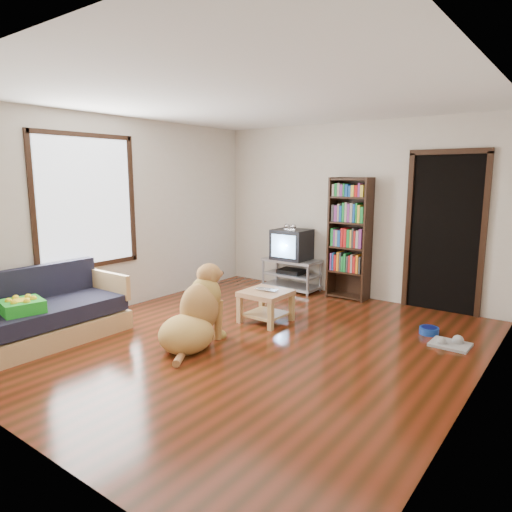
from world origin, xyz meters
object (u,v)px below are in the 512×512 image
Objects in this scene: tv_stand at (291,273)px; dog at (196,316)px; green_cushion at (22,306)px; laptop at (265,290)px; grey_rag at (450,345)px; bookshelf at (350,232)px; coffee_table at (266,300)px; dog_bowl at (429,331)px; crt_tv at (293,244)px; sofa at (42,318)px.

dog is (0.49, -2.71, 0.06)m from tv_stand.
green_cushion is 2.72m from laptop.
dog is at bearing -103.43° from laptop.
grey_rag is 2.34m from bookshelf.
green_cushion is at bearing -138.23° from dog.
coffee_table is (-0.32, -1.68, -0.72)m from bookshelf.
dog_bowl is 0.40× the size of coffee_table.
bookshelf reaches higher than dog_bowl.
bookshelf is at bearing 5.63° from tv_stand.
tv_stand reaches higher than coffee_table.
crt_tv is at bearing 111.24° from coffee_table.
laptop is at bearing -90.00° from coffee_table.
dog_bowl is 1.97m from coffee_table.
tv_stand is 1.20m from bookshelf.
laptop is at bearing 69.01° from green_cushion.
crt_tv is 3.81m from sofa.
grey_rag is at bearing 50.28° from green_cushion.
bookshelf is at bearing 62.68° from sofa.
dog_bowl is 0.24× the size of tv_stand.
dog_bowl is at bearing 140.19° from grey_rag.
tv_stand is 1.55× the size of crt_tv.
laptop is 2.58m from sofa.
dog is (-1.93, -1.88, 0.29)m from dog_bowl.
crt_tv is (0.00, 0.02, 0.47)m from tv_stand.
bookshelf is 4.26m from sofa.
dog_bowl is 0.55× the size of grey_rag.
sofa is at bearing -140.41° from dog_bowl.
coffee_table is (0.00, 0.03, -0.13)m from laptop.
coffee_table is at bearing 82.84° from dog.
sofa is at bearing 126.78° from green_cushion.
laptop is 1.10m from dog.
laptop is 1.79m from crt_tv.
green_cushion is at bearing -114.27° from bookshelf.
tv_stand is 0.83× the size of dog.
tv_stand is 0.50× the size of sofa.
crt_tv is at bearing 160.75° from dog_bowl.
crt_tv is (0.85, 3.92, 0.26)m from green_cushion.
crt_tv is at bearing 90.00° from tv_stand.
coffee_table is 1.13m from dog.
sofa is (-0.12, 0.27, -0.22)m from green_cushion.
green_cushion is at bearing -136.77° from dog_bowl.
sofa is 3.27× the size of coffee_table.
tv_stand is at bearing 158.47° from grey_rag.
green_cushion is 4.58m from grey_rag.
green_cushion is 1.77× the size of dog_bowl.
green_cushion is 0.98× the size of grey_rag.
dog_bowl is at bearing 44.20° from dog.
green_cushion is 1.33× the size of laptop.
grey_rag is 4.50m from sofa.
laptop is at bearing 82.64° from dog.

